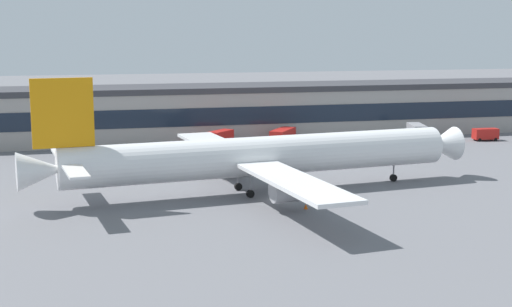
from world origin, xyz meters
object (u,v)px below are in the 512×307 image
fuel_truck (283,136)px  traffic_cone_0 (306,206)px  stair_truck (220,139)px  crew_van (486,134)px  catering_truck (417,134)px  pushback_tractor (152,151)px  airliner (257,156)px

fuel_truck → traffic_cone_0: bearing=-103.0°
stair_truck → crew_van: bearing=-3.2°
stair_truck → catering_truck: bearing=-6.8°
crew_van → stair_truck: stair_truck is taller
traffic_cone_0 → crew_van: bearing=40.8°
traffic_cone_0 → pushback_tractor: bearing=108.9°
catering_truck → traffic_cone_0: catering_truck is taller
airliner → stair_truck: (2.70, 40.03, -3.32)m
airliner → pushback_tractor: airliner is taller
airliner → fuel_truck: 43.97m
crew_van → pushback_tractor: size_ratio=0.99×
crew_van → stair_truck: 56.50m
airliner → fuel_truck: (15.77, 40.91, -3.41)m
fuel_truck → traffic_cone_0: size_ratio=12.44×
catering_truck → fuel_truck: catering_truck is taller
pushback_tractor → fuel_truck: bearing=14.8°
airliner → stair_truck: size_ratio=11.12×
airliner → fuel_truck: airliner is taller
catering_truck → fuel_truck: size_ratio=0.90×
airliner → crew_van: (59.10, 36.90, -3.84)m
crew_van → catering_truck: catering_truck is taller
stair_truck → traffic_cone_0: (1.17, -50.82, -1.64)m
pushback_tractor → catering_truck: size_ratio=0.70×
airliner → crew_van: 69.78m
stair_truck → pushback_tractor: (-14.05, -6.28, -0.93)m
stair_truck → fuel_truck: 13.10m
crew_van → stair_truck: bearing=176.8°
crew_van → traffic_cone_0: 72.98m
fuel_truck → traffic_cone_0: 53.07m
fuel_truck → airliner: bearing=-111.1°
airliner → traffic_cone_0: bearing=-70.3°
crew_van → stair_truck: (-56.41, 3.14, 0.52)m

